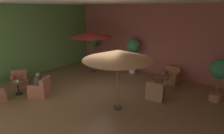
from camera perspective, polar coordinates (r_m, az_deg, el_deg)
The scene contains 18 objects.
ground_plane at distance 8.68m, azimuth -1.81°, elevation -9.30°, with size 11.22×8.94×0.02m, color brown.
wall_back_brick at distance 11.67m, azimuth 12.05°, elevation 8.07°, with size 11.22×0.08×4.16m, color #954D43.
wall_left_accent at distance 12.21m, azimuth -22.85°, elevation 7.50°, with size 0.08×8.94×4.16m, color #58823F.
ceiling_slab at distance 7.77m, azimuth -2.12°, elevation 19.61°, with size 11.22×8.94×0.06m, color silver.
cafe_table_front_left at distance 9.80m, azimuth -26.88°, elevation -4.58°, with size 0.76×0.76×0.66m.
armchair_front_left_north at distance 10.89m, azimuth -26.34°, elevation -3.70°, with size 1.07×1.07×0.81m.
armchair_front_left_south at distance 9.35m, azimuth -21.02°, elevation -6.26°, with size 1.09×1.09×0.87m.
cafe_table_front_right at distance 9.66m, azimuth 15.11°, elevation -3.69°, with size 0.72×0.72×0.66m.
armchair_front_right_north at distance 10.74m, azimuth 17.55°, elevation -2.92°, with size 0.79×0.74×0.85m.
armchair_front_right_east at distance 8.69m, azimuth 13.21°, elevation -7.32°, with size 0.87×0.90×0.84m.
patio_umbrella_tall_red at distance 6.95m, azimuth 1.80°, elevation 3.71°, with size 2.69×2.69×2.43m.
patio_umbrella_center_beige at distance 11.51m, azimuth -6.26°, elevation 9.87°, with size 2.62×2.62×2.60m.
potted_tree_left_corner at distance 11.53m, azimuth 6.44°, elevation 5.96°, with size 0.85×0.85×2.19m.
potted_tree_mid_left at distance 13.81m, azimuth -5.39°, elevation 7.09°, with size 0.73×0.73×1.98m.
potted_tree_mid_right at distance 9.05m, azimuth 29.91°, elevation -1.63°, with size 0.81×0.81×1.87m.
patron_by_window at distance 9.22m, azimuth -21.56°, elevation -3.84°, with size 0.36×0.40×0.68m.
iced_drink_cup at distance 9.60m, azimuth -26.90°, elevation -3.86°, with size 0.08×0.08×0.11m, color white.
open_laptop at distance 9.74m, azimuth -28.04°, elevation -3.77°, with size 0.37×0.32×0.20m.
Camera 1 is at (4.91, -6.01, 3.87)m, focal length 29.94 mm.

